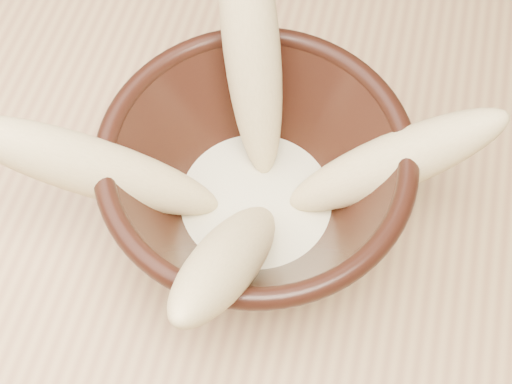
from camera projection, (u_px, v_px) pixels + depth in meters
The scene contains 7 objects.
table at pixel (55, 316), 0.60m from camera, with size 1.20×0.80×0.75m.
bowl at pixel (256, 185), 0.49m from camera, with size 0.21×0.21×0.11m.
milk_puddle at pixel (256, 204), 0.52m from camera, with size 0.12×0.12×0.02m, color beige.
banana_upright at pixel (252, 46), 0.47m from camera, with size 0.04×0.04×0.19m, color #D4BC7D.
banana_left at pixel (99, 169), 0.46m from camera, with size 0.04×0.04×0.19m, color #D4BC7D.
banana_right at pixel (391, 163), 0.47m from camera, with size 0.04×0.04×0.16m, color #D4BC7D.
banana_front at pixel (229, 258), 0.42m from camera, with size 0.04×0.04×0.18m, color #D4BC7D.
Camera 1 is at (0.21, -0.15, 1.25)m, focal length 50.00 mm.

